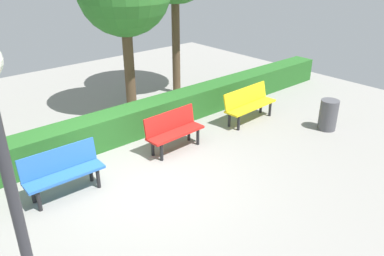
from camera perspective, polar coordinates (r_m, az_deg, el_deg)
name	(u,v)px	position (r m, az deg, el deg)	size (l,w,h in m)	color
ground_plane	(148,178)	(7.52, -6.68, -7.41)	(17.35, 17.35, 0.00)	gray
bench_yellow	(249,103)	(9.87, 8.51, 3.76)	(1.62, 0.54, 0.86)	yellow
bench_red	(173,129)	(8.31, -2.80, -0.18)	(1.38, 0.51, 0.86)	red
bench_blue	(63,170)	(7.16, -18.85, -6.02)	(1.40, 0.48, 0.86)	blue
hedge_row	(143,118)	(9.24, -7.39, 1.48)	(13.35, 0.64, 0.71)	#266023
lamp_post	(0,144)	(3.99, -26.82, -2.18)	(0.36, 0.36, 3.34)	#2D2D33
trash_bin	(328,115)	(9.87, 19.76, 1.87)	(0.44, 0.44, 0.76)	#4C4C51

